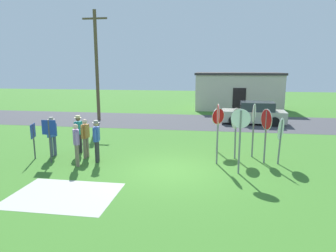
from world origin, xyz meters
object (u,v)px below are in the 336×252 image
object	(u,v)px
person_in_dark_shirt	(85,136)
person_with_sunhat	(97,139)
stop_sign_rear_left	(254,121)
info_panel_leftmost	(33,135)
person_in_teal	(79,132)
stop_sign_leaning_right	(266,126)
stop_sign_rear_right	(218,123)
stop_sign_far_back	(218,122)
stop_sign_center_cluster	(281,133)
stop_sign_tallest	(236,124)
parked_car_on_street	(254,114)
info_panel_middle	(49,133)
stop_sign_leaning_left	(240,130)
utility_pole	(97,64)
person_near_signs	(76,142)
person_holding_notes	(52,134)

from	to	relation	value
person_in_dark_shirt	person_with_sunhat	distance (m)	0.84
stop_sign_rear_left	info_panel_leftmost	distance (m)	9.40
person_in_teal	info_panel_leftmost	bearing A→B (deg)	-143.38
stop_sign_leaning_right	stop_sign_rear_right	bearing A→B (deg)	-168.17
stop_sign_far_back	stop_sign_center_cluster	bearing A→B (deg)	-31.50
person_in_dark_shirt	stop_sign_rear_right	bearing A→B (deg)	-0.16
stop_sign_rear_left	stop_sign_far_back	size ratio (longest dim) A/B	1.15
stop_sign_leaning_right	stop_sign_center_cluster	size ratio (longest dim) A/B	1.18
info_panel_leftmost	stop_sign_rear_right	bearing A→B (deg)	3.51
stop_sign_tallest	person_with_sunhat	bearing A→B (deg)	-166.80
person_in_teal	stop_sign_rear_right	bearing A→B (deg)	-5.99
stop_sign_rear_left	person_in_teal	world-z (taller)	stop_sign_rear_left
parked_car_on_street	info_panel_middle	xyz separation A→B (m)	(-9.31, -10.36, 0.53)
stop_sign_center_cluster	stop_sign_rear_left	world-z (taller)	stop_sign_rear_left
stop_sign_far_back	person_in_dark_shirt	size ratio (longest dim) A/B	1.21
stop_sign_rear_right	stop_sign_leaning_left	xyz separation A→B (m)	(0.79, -1.03, -0.07)
stop_sign_leaning_right	person_in_dark_shirt	xyz separation A→B (m)	(-7.50, -0.39, -0.59)
stop_sign_center_cluster	person_in_teal	world-z (taller)	stop_sign_center_cluster
utility_pole	stop_sign_far_back	size ratio (longest dim) A/B	3.83
person_in_dark_shirt	info_panel_leftmost	distance (m)	2.17
stop_sign_leaning_right	person_in_dark_shirt	distance (m)	7.54
parked_car_on_street	stop_sign_tallest	size ratio (longest dim) A/B	2.00
stop_sign_center_cluster	stop_sign_far_back	bearing A→B (deg)	148.50
person_in_dark_shirt	person_in_teal	bearing A→B (deg)	133.53
stop_sign_leaning_left	parked_car_on_street	bearing A→B (deg)	80.43
stop_sign_center_cluster	person_near_signs	distance (m)	8.10
stop_sign_rear_right	info_panel_leftmost	distance (m)	7.74
stop_sign_center_cluster	info_panel_middle	distance (m)	9.30
stop_sign_leaning_right	stop_sign_rear_left	size ratio (longest dim) A/B	0.96
utility_pole	info_panel_middle	bearing A→B (deg)	-79.43
stop_sign_center_cluster	info_panel_leftmost	xyz separation A→B (m)	(-10.18, -0.82, -0.25)
stop_sign_rear_right	info_panel_middle	size ratio (longest dim) A/B	1.39
person_in_teal	person_holding_notes	bearing A→B (deg)	-145.12
stop_sign_far_back	stop_sign_leaning_left	bearing A→B (deg)	-75.20
person_near_signs	person_in_teal	distance (m)	1.88
person_with_sunhat	info_panel_middle	distance (m)	1.90
stop_sign_rear_right	person_with_sunhat	distance (m)	4.97
stop_sign_far_back	stop_sign_rear_right	size ratio (longest dim) A/B	0.83
stop_sign_rear_left	stop_sign_leaning_right	bearing A→B (deg)	-64.83
utility_pole	stop_sign_center_cluster	xyz separation A→B (m)	(11.11, -8.91, -2.80)
utility_pole	person_holding_notes	size ratio (longest dim) A/B	4.49
person_holding_notes	stop_sign_leaning_right	bearing A→B (deg)	2.51
stop_sign_far_back	person_in_teal	bearing A→B (deg)	-169.07
stop_sign_leaning_right	info_panel_leftmost	distance (m)	9.67
utility_pole	parked_car_on_street	xyz separation A→B (m)	(11.19, 0.24, -3.40)
stop_sign_tallest	info_panel_middle	world-z (taller)	stop_sign_tallest
info_panel_leftmost	person_in_dark_shirt	bearing A→B (deg)	13.01
person_with_sunhat	info_panel_middle	world-z (taller)	info_panel_middle
stop_sign_rear_left	stop_sign_rear_right	bearing A→B (deg)	-141.31
parked_car_on_street	person_holding_notes	xyz separation A→B (m)	(-9.68, -9.50, 0.30)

